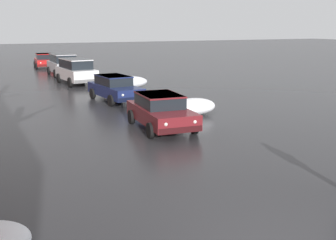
{
  "coord_description": "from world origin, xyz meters",
  "views": [
    {
      "loc": [
        -4.75,
        -5.44,
        4.14
      ],
      "look_at": [
        1.28,
        6.94,
        1.03
      ],
      "focal_mm": 44.71,
      "sensor_mm": 36.0,
      "label": 1
    }
  ],
  "objects_px": {
    "sedan_darkblue_parked_kerbside_close": "(115,88)",
    "suv_silver_parked_far_down_block": "(63,64)",
    "sedan_maroon_approaching_near_lane": "(161,110)",
    "suv_white_parked_kerbside_mid": "(76,70)",
    "sedan_red_queued_behind_truck": "(45,60)"
  },
  "relations": [
    {
      "from": "sedan_darkblue_parked_kerbside_close",
      "to": "suv_silver_parked_far_down_block",
      "type": "distance_m",
      "value": 13.72
    },
    {
      "from": "sedan_maroon_approaching_near_lane",
      "to": "suv_white_parked_kerbside_mid",
      "type": "bearing_deg",
      "value": 89.27
    },
    {
      "from": "sedan_maroon_approaching_near_lane",
      "to": "suv_silver_parked_far_down_block",
      "type": "height_order",
      "value": "suv_silver_parked_far_down_block"
    },
    {
      "from": "suv_white_parked_kerbside_mid",
      "to": "suv_silver_parked_far_down_block",
      "type": "bearing_deg",
      "value": 87.07
    },
    {
      "from": "sedan_maroon_approaching_near_lane",
      "to": "sedan_darkblue_parked_kerbside_close",
      "type": "bearing_deg",
      "value": 86.56
    },
    {
      "from": "sedan_darkblue_parked_kerbside_close",
      "to": "sedan_maroon_approaching_near_lane",
      "type": "bearing_deg",
      "value": -93.44
    },
    {
      "from": "sedan_maroon_approaching_near_lane",
      "to": "suv_silver_parked_far_down_block",
      "type": "relative_size",
      "value": 0.98
    },
    {
      "from": "sedan_darkblue_parked_kerbside_close",
      "to": "suv_silver_parked_far_down_block",
      "type": "bearing_deg",
      "value": 89.73
    },
    {
      "from": "sedan_red_queued_behind_truck",
      "to": "sedan_darkblue_parked_kerbside_close",
      "type": "bearing_deg",
      "value": -89.62
    },
    {
      "from": "sedan_maroon_approaching_near_lane",
      "to": "sedan_red_queued_behind_truck",
      "type": "bearing_deg",
      "value": 89.43
    },
    {
      "from": "sedan_maroon_approaching_near_lane",
      "to": "suv_silver_parked_far_down_block",
      "type": "bearing_deg",
      "value": 88.65
    },
    {
      "from": "suv_white_parked_kerbside_mid",
      "to": "suv_silver_parked_far_down_block",
      "type": "distance_m",
      "value": 5.83
    },
    {
      "from": "suv_white_parked_kerbside_mid",
      "to": "suv_silver_parked_far_down_block",
      "type": "height_order",
      "value": "same"
    },
    {
      "from": "suv_white_parked_kerbside_mid",
      "to": "sedan_red_queued_behind_truck",
      "type": "xyz_separation_m",
      "value": [
        0.09,
        13.3,
        -0.23
      ]
    },
    {
      "from": "suv_silver_parked_far_down_block",
      "to": "sedan_red_queued_behind_truck",
      "type": "relative_size",
      "value": 1.03
    }
  ]
}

